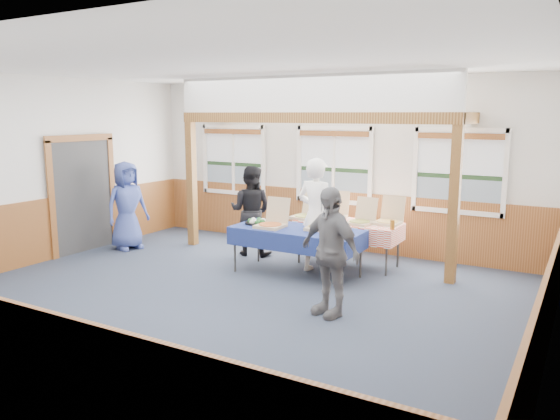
{
  "coord_description": "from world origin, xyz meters",
  "views": [
    {
      "loc": [
        4.26,
        -5.98,
        2.56
      ],
      "look_at": [
        0.24,
        1.0,
        1.13
      ],
      "focal_mm": 35.0,
      "sensor_mm": 36.0,
      "label": 1
    }
  ],
  "objects_px": {
    "man_blue": "(127,206)",
    "woman_white": "(316,216)",
    "table_right": "(348,225)",
    "person_grey": "(330,252)",
    "woman_black": "(251,211)",
    "table_left": "(297,232)"
  },
  "relations": [
    {
      "from": "table_left",
      "to": "person_grey",
      "type": "distance_m",
      "value": 1.81
    },
    {
      "from": "woman_black",
      "to": "table_left",
      "type": "bearing_deg",
      "value": 139.35
    },
    {
      "from": "table_right",
      "to": "woman_white",
      "type": "bearing_deg",
      "value": -139.11
    },
    {
      "from": "woman_white",
      "to": "woman_black",
      "type": "distance_m",
      "value": 1.59
    },
    {
      "from": "table_left",
      "to": "woman_black",
      "type": "distance_m",
      "value": 1.51
    },
    {
      "from": "woman_white",
      "to": "person_grey",
      "type": "xyz_separation_m",
      "value": [
        1.0,
        -1.64,
        -0.1
      ]
    },
    {
      "from": "woman_white",
      "to": "woman_black",
      "type": "xyz_separation_m",
      "value": [
        -1.53,
        0.41,
        -0.12
      ]
    },
    {
      "from": "table_left",
      "to": "table_right",
      "type": "xyz_separation_m",
      "value": [
        0.49,
        0.94,
        -0.01
      ]
    },
    {
      "from": "table_right",
      "to": "man_blue",
      "type": "xyz_separation_m",
      "value": [
        -4.09,
        -1.04,
        0.14
      ]
    },
    {
      "from": "table_left",
      "to": "table_right",
      "type": "bearing_deg",
      "value": 74.16
    },
    {
      "from": "woman_white",
      "to": "person_grey",
      "type": "height_order",
      "value": "woman_white"
    },
    {
      "from": "woman_white",
      "to": "man_blue",
      "type": "xyz_separation_m",
      "value": [
        -3.8,
        -0.39,
        -0.1
      ]
    },
    {
      "from": "person_grey",
      "to": "table_right",
      "type": "bearing_deg",
      "value": 128.37
    },
    {
      "from": "table_right",
      "to": "man_blue",
      "type": "relative_size",
      "value": 1.14
    },
    {
      "from": "table_right",
      "to": "woman_black",
      "type": "height_order",
      "value": "woman_black"
    },
    {
      "from": "table_right",
      "to": "man_blue",
      "type": "bearing_deg",
      "value": 169.25
    },
    {
      "from": "man_blue",
      "to": "person_grey",
      "type": "bearing_deg",
      "value": -88.46
    },
    {
      "from": "woman_white",
      "to": "table_left",
      "type": "bearing_deg",
      "value": 62.2
    },
    {
      "from": "person_grey",
      "to": "woman_white",
      "type": "bearing_deg",
      "value": 142.41
    },
    {
      "from": "person_grey",
      "to": "man_blue",
      "type": "bearing_deg",
      "value": -173.42
    },
    {
      "from": "table_right",
      "to": "man_blue",
      "type": "distance_m",
      "value": 4.23
    },
    {
      "from": "man_blue",
      "to": "woman_white",
      "type": "bearing_deg",
      "value": -67.97
    }
  ]
}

